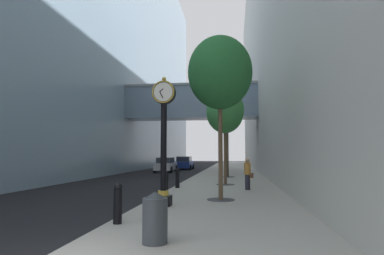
{
  "coord_description": "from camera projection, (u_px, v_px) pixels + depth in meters",
  "views": [
    {
      "loc": [
        3.4,
        -4.65,
        1.97
      ],
      "look_at": [
        0.86,
        14.55,
        3.54
      ],
      "focal_mm": 30.24,
      "sensor_mm": 36.0,
      "label": 1
    }
  ],
  "objects": [
    {
      "name": "ground_plane",
      "position": [
        200.0,
        174.0,
        31.56
      ],
      "size": [
        110.0,
        110.0,
        0.0
      ],
      "primitive_type": "plane",
      "color": "black",
      "rests_on": "ground"
    },
    {
      "name": "sidewalk_right",
      "position": [
        230.0,
        172.0,
        34.16
      ],
      "size": [
        5.74,
        80.0,
        0.14
      ],
      "primitive_type": "cube",
      "color": "#9E998E",
      "rests_on": "ground"
    },
    {
      "name": "building_block_left",
      "position": [
        97.0,
        26.0,
        37.48
      ],
      "size": [
        22.91,
        80.0,
        33.69
      ],
      "color": "#849EB2",
      "rests_on": "ground"
    },
    {
      "name": "building_block_right",
      "position": [
        298.0,
        31.0,
        34.4
      ],
      "size": [
        9.0,
        80.0,
        30.04
      ],
      "color": "#B7B2A8",
      "rests_on": "ground"
    },
    {
      "name": "street_clock",
      "position": [
        164.0,
        134.0,
        11.58
      ],
      "size": [
        0.84,
        0.55,
        4.61
      ],
      "color": "black",
      "rests_on": "sidewalk_right"
    },
    {
      "name": "bollard_nearest",
      "position": [
        118.0,
        202.0,
        8.51
      ],
      "size": [
        0.24,
        0.24,
        1.07
      ],
      "color": "black",
      "rests_on": "sidewalk_right"
    },
    {
      "name": "bollard_third",
      "position": [
        166.0,
        182.0,
        14.41
      ],
      "size": [
        0.24,
        0.24,
        1.07
      ],
      "color": "black",
      "rests_on": "sidewalk_right"
    },
    {
      "name": "bollard_fourth",
      "position": [
        177.0,
        177.0,
        17.36
      ],
      "size": [
        0.24,
        0.24,
        1.07
      ],
      "color": "black",
      "rests_on": "sidewalk_right"
    },
    {
      "name": "street_tree_near",
      "position": [
        220.0,
        73.0,
        13.22
      ],
      "size": [
        2.63,
        2.63,
        6.66
      ],
      "color": "#333335",
      "rests_on": "sidewalk_right"
    },
    {
      "name": "street_tree_mid_near",
      "position": [
        225.0,
        112.0,
        19.44
      ],
      "size": [
        2.24,
        2.24,
        5.63
      ],
      "color": "#333335",
      "rests_on": "sidewalk_right"
    },
    {
      "name": "street_tree_mid_far",
      "position": [
        227.0,
        110.0,
        25.81
      ],
      "size": [
        2.7,
        2.7,
        6.89
      ],
      "color": "#333335",
      "rests_on": "sidewalk_right"
    },
    {
      "name": "trash_bin",
      "position": [
        155.0,
        217.0,
        6.65
      ],
      "size": [
        0.53,
        0.53,
        1.05
      ],
      "color": "#383D42",
      "rests_on": "sidewalk_right"
    },
    {
      "name": "pedestrian_walking",
      "position": [
        248.0,
        173.0,
        16.47
      ],
      "size": [
        0.52,
        0.45,
        1.62
      ],
      "color": "#23232D",
      "rests_on": "sidewalk_right"
    },
    {
      "name": "car_silver_near",
      "position": [
        166.0,
        165.0,
        35.13
      ],
      "size": [
        2.0,
        4.49,
        1.56
      ],
      "color": "#B7BABF",
      "rests_on": "ground"
    },
    {
      "name": "car_blue_mid",
      "position": [
        184.0,
        163.0,
        40.84
      ],
      "size": [
        2.09,
        4.63,
        1.62
      ],
      "color": "navy",
      "rests_on": "ground"
    }
  ]
}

